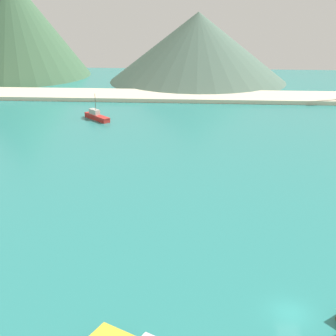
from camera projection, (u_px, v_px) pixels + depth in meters
ground at (257, 197)px, 75.83m from camera, size 260.00×280.00×0.50m
fishing_boat_6 at (97, 116)px, 122.03m from camera, size 8.25×8.38×6.98m
beach_strip at (229, 97)px, 147.20m from camera, size 247.00×15.98×1.20m
hill_west at (12, 25)px, 182.37m from camera, size 59.98×59.98×40.45m
hill_central at (198, 47)px, 173.52m from camera, size 68.12×68.12×25.64m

